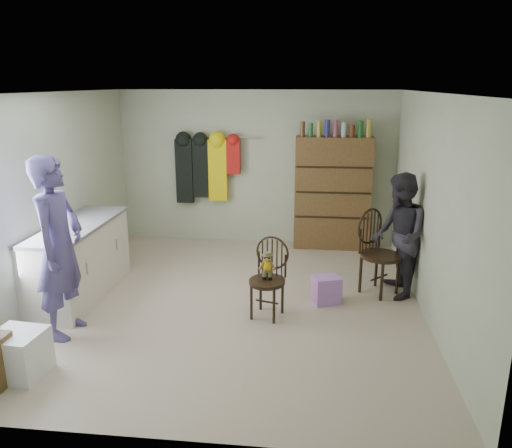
# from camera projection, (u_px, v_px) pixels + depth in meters

# --- Properties ---
(ground_plane) EXTENTS (5.00, 5.00, 0.00)m
(ground_plane) POSITION_uv_depth(u_px,v_px,m) (234.00, 302.00, 6.16)
(ground_plane) COLOR beige
(ground_plane) RESTS_ON ground
(room_walls) EXTENTS (5.00, 5.00, 5.00)m
(room_walls) POSITION_uv_depth(u_px,v_px,m) (239.00, 168.00, 6.23)
(room_walls) COLOR beige
(room_walls) RESTS_ON ground
(counter) EXTENTS (0.64, 1.86, 0.94)m
(counter) POSITION_uv_depth(u_px,v_px,m) (80.00, 260.00, 6.23)
(counter) COLOR silver
(counter) RESTS_ON ground
(plastic_tub) EXTENTS (0.48, 0.46, 0.42)m
(plastic_tub) POSITION_uv_depth(u_px,v_px,m) (19.00, 354.00, 4.57)
(plastic_tub) COLOR white
(plastic_tub) RESTS_ON ground
(chair_front) EXTENTS (0.51, 0.51, 0.92)m
(chair_front) POSITION_uv_depth(u_px,v_px,m) (269.00, 273.00, 5.67)
(chair_front) COLOR black
(chair_front) RESTS_ON ground
(chair_far) EXTENTS (0.68, 0.68, 1.09)m
(chair_far) POSITION_uv_depth(u_px,v_px,m) (377.00, 249.00, 6.30)
(chair_far) COLOR black
(chair_far) RESTS_ON ground
(striped_bag) EXTENTS (0.38, 0.34, 0.33)m
(striped_bag) POSITION_uv_depth(u_px,v_px,m) (326.00, 290.00, 6.09)
(striped_bag) COLOR #E572C7
(striped_bag) RESTS_ON ground
(person_left) EXTENTS (0.46, 0.70, 1.92)m
(person_left) POSITION_uv_depth(u_px,v_px,m) (59.00, 248.00, 5.16)
(person_left) COLOR #4F457F
(person_left) RESTS_ON ground
(person_right) EXTENTS (0.65, 0.80, 1.57)m
(person_right) POSITION_uv_depth(u_px,v_px,m) (399.00, 236.00, 6.15)
(person_right) COLOR #2D2B33
(person_right) RESTS_ON ground
(dresser) EXTENTS (1.20, 0.39, 2.07)m
(dresser) POSITION_uv_depth(u_px,v_px,m) (333.00, 192.00, 7.97)
(dresser) COLOR brown
(dresser) RESTS_ON ground
(coat_rack) EXTENTS (1.42, 0.12, 1.09)m
(coat_rack) POSITION_uv_depth(u_px,v_px,m) (205.00, 168.00, 8.18)
(coat_rack) COLOR #99999E
(coat_rack) RESTS_ON ground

